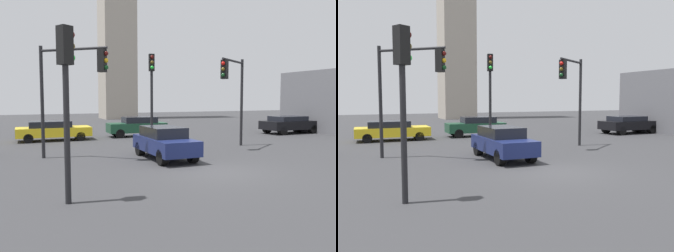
% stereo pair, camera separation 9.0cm
% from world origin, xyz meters
% --- Properties ---
extents(ground_plane, '(108.81, 108.81, 0.00)m').
position_xyz_m(ground_plane, '(0.00, 0.00, 0.00)').
color(ground_plane, '#38383A').
extents(traffic_light_0, '(2.67, 2.45, 5.24)m').
position_xyz_m(traffic_light_0, '(-4.69, 4.88, 3.75)').
color(traffic_light_0, black).
rests_on(traffic_light_0, ground_plane).
extents(traffic_light_1, '(0.38, 0.49, 5.43)m').
position_xyz_m(traffic_light_1, '(0.44, 7.93, 3.77)').
color(traffic_light_1, black).
rests_on(traffic_light_1, ground_plane).
extents(traffic_light_2, '(2.55, 1.76, 5.12)m').
position_xyz_m(traffic_light_2, '(4.23, 5.03, 3.64)').
color(traffic_light_2, black).
rests_on(traffic_light_2, ground_plane).
extents(traffic_light_3, '(0.49, 0.43, 4.69)m').
position_xyz_m(traffic_light_3, '(-5.84, -1.85, 3.29)').
color(traffic_light_3, black).
rests_on(traffic_light_3, ground_plane).
extents(car_0, '(1.80, 4.22, 1.50)m').
position_xyz_m(car_0, '(-0.72, 3.44, 0.79)').
color(car_0, navy).
rests_on(car_0, ground_plane).
extents(car_2, '(4.81, 2.11, 1.32)m').
position_xyz_m(car_2, '(-4.69, 12.96, 0.71)').
color(car_2, yellow).
rests_on(car_2, ground_plane).
extents(car_3, '(4.66, 2.15, 1.40)m').
position_xyz_m(car_3, '(13.33, 10.17, 0.77)').
color(car_3, black).
rests_on(car_3, ground_plane).
extents(car_5, '(4.38, 1.91, 1.45)m').
position_xyz_m(car_5, '(1.35, 13.14, 0.77)').
color(car_5, '#19472D').
rests_on(car_5, ground_plane).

